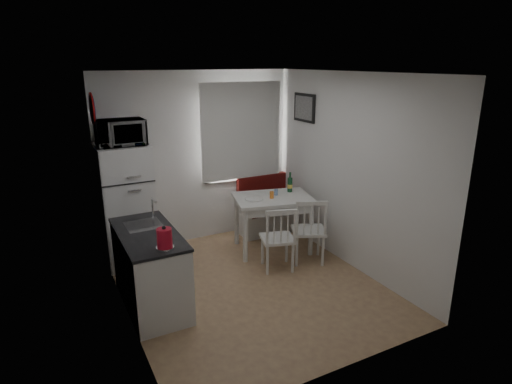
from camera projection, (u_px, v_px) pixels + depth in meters
floor at (250, 285)px, 5.41m from camera, size 3.00×3.50×0.02m
ceiling at (249, 73)px, 4.65m from camera, size 3.00×3.50×0.02m
wall_back at (198, 158)px, 6.51m from camera, size 3.00×0.02×2.60m
wall_front at (344, 240)px, 3.55m from camera, size 3.00×0.02×2.60m
wall_left at (119, 206)px, 4.37m from camera, size 0.02×3.50×2.60m
wall_right at (350, 172)px, 5.70m from camera, size 0.02×3.50×2.60m
window at (240, 134)px, 6.70m from camera, size 1.22×0.06×1.47m
curtain at (242, 131)px, 6.63m from camera, size 1.35×0.02×1.50m
kitchen_counter at (150, 268)px, 4.88m from camera, size 0.62×1.32×1.16m
wall_sign at (93, 109)px, 5.36m from camera, size 0.03×0.40×0.40m
picture_frame at (304, 108)px, 6.39m from camera, size 0.04×0.52×0.42m
bench at (275, 212)px, 7.15m from camera, size 1.29×0.50×0.93m
dining_table at (273, 203)px, 6.25m from camera, size 1.26×1.02×0.83m
chair_left at (281, 232)px, 5.63m from camera, size 0.52×0.52×0.49m
chair_right at (313, 224)px, 5.84m from camera, size 0.58×0.59×0.51m
fridge at (126, 205)px, 5.83m from camera, size 0.67×0.67×1.67m
microwave at (120, 133)px, 5.49m from camera, size 0.60×0.41×0.33m
kettle at (165, 238)px, 4.28m from camera, size 0.18×0.18×0.25m
wine_bottle at (290, 182)px, 6.42m from camera, size 0.08×0.08×0.30m
drinking_glass_orange at (272, 195)px, 6.14m from camera, size 0.06×0.06×0.10m
drinking_glass_blue at (276, 192)px, 6.29m from camera, size 0.05×0.05×0.09m
plate at (254, 199)px, 6.10m from camera, size 0.27×0.27×0.02m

